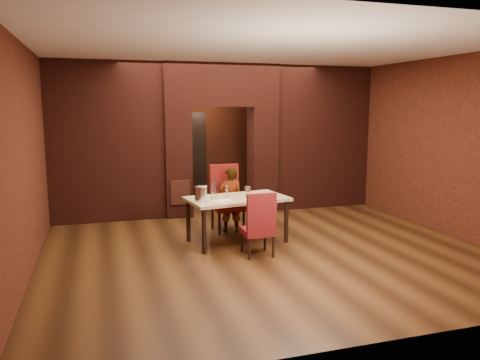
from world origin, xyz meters
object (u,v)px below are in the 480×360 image
(water_bottle, at_px, (214,188))
(wine_bucket, at_px, (201,194))
(dining_table, at_px, (237,220))
(chair_far, at_px, (228,198))
(person_seated, at_px, (231,200))
(wine_glass_b, at_px, (247,192))
(wine_glass_c, at_px, (249,192))
(wine_glass_a, at_px, (227,191))
(chair_near, at_px, (257,223))
(potted_plant, at_px, (268,215))

(water_bottle, bearing_deg, wine_bucket, -143.49)
(dining_table, relative_size, chair_far, 1.36)
(wine_bucket, bearing_deg, person_seated, 46.81)
(wine_glass_b, height_order, wine_glass_c, same)
(wine_glass_c, bearing_deg, water_bottle, 169.49)
(wine_glass_a, distance_m, wine_glass_b, 0.35)
(dining_table, distance_m, wine_glass_a, 0.52)
(chair_near, xyz_separation_m, wine_bucket, (-0.75, 0.65, 0.39))
(person_seated, height_order, wine_glass_a, person_seated)
(person_seated, height_order, wine_glass_b, person_seated)
(water_bottle, distance_m, potted_plant, 1.70)
(wine_bucket, xyz_separation_m, potted_plant, (1.55, 1.04, -0.69))
(wine_glass_a, relative_size, water_bottle, 0.56)
(chair_far, height_order, wine_glass_a, chair_far)
(wine_bucket, relative_size, water_bottle, 0.73)
(dining_table, bearing_deg, wine_glass_c, -20.20)
(wine_glass_a, height_order, wine_bucket, wine_bucket)
(chair_far, distance_m, wine_bucket, 1.17)
(wine_glass_c, bearing_deg, dining_table, 167.63)
(chair_far, height_order, person_seated, chair_far)
(wine_glass_a, bearing_deg, chair_near, -75.25)
(chair_near, distance_m, wine_glass_b, 0.83)
(potted_plant, bearing_deg, wine_glass_a, -143.33)
(dining_table, height_order, chair_near, chair_near)
(chair_near, relative_size, wine_glass_c, 5.61)
(person_seated, xyz_separation_m, water_bottle, (-0.46, -0.57, 0.34))
(dining_table, relative_size, water_bottle, 4.99)
(chair_far, relative_size, potted_plant, 2.85)
(potted_plant, bearing_deg, chair_far, -169.99)
(wine_glass_b, xyz_separation_m, potted_plant, (0.74, 0.94, -0.66))
(chair_far, height_order, chair_near, chair_far)
(dining_table, xyz_separation_m, chair_near, (0.10, -0.78, 0.12))
(wine_glass_b, bearing_deg, chair_near, -94.76)
(chair_far, distance_m, person_seated, 0.12)
(dining_table, distance_m, water_bottle, 0.68)
(wine_glass_b, distance_m, water_bottle, 0.56)
(person_seated, xyz_separation_m, wine_bucket, (-0.72, -0.77, 0.30))
(person_seated, distance_m, wine_bucket, 1.10)
(chair_near, relative_size, water_bottle, 3.06)
(dining_table, distance_m, wine_bucket, 0.84)
(wine_glass_c, xyz_separation_m, water_bottle, (-0.59, 0.11, 0.08))
(water_bottle, bearing_deg, wine_glass_c, -10.51)
(wine_glass_a, bearing_deg, chair_far, 72.99)
(person_seated, bearing_deg, chair_far, -72.60)
(potted_plant, bearing_deg, dining_table, -134.62)
(chair_far, relative_size, wine_glass_c, 6.75)
(chair_far, relative_size, wine_glass_a, 6.57)
(water_bottle, bearing_deg, wine_glass_a, 15.30)
(chair_near, xyz_separation_m, wine_glass_a, (-0.24, 0.92, 0.36))
(dining_table, xyz_separation_m, wine_glass_a, (-0.15, 0.13, 0.48))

